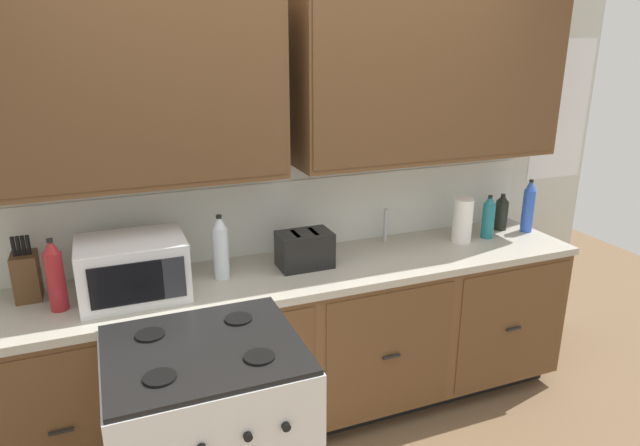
{
  "coord_description": "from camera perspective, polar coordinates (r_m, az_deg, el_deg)",
  "views": [
    {
      "loc": [
        -0.91,
        -2.27,
        2.07
      ],
      "look_at": [
        0.11,
        0.27,
        1.17
      ],
      "focal_mm": 31.6,
      "sensor_mm": 36.0,
      "label": 1
    }
  ],
  "objects": [
    {
      "name": "bottle_red",
      "position": [
        2.73,
        -25.24,
        -4.85
      ],
      "size": [
        0.08,
        0.08,
        0.33
      ],
      "color": "maroon",
      "rests_on": "counter_run"
    },
    {
      "name": "toaster",
      "position": [
        2.96,
        -1.56,
        -2.7
      ],
      "size": [
        0.28,
        0.18,
        0.19
      ],
      "color": "black",
      "rests_on": "counter_run"
    },
    {
      "name": "bottle_teal",
      "position": [
        3.52,
        16.69,
        0.57
      ],
      "size": [
        0.07,
        0.07,
        0.26
      ],
      "color": "#1E707A",
      "rests_on": "counter_run"
    },
    {
      "name": "bottle_blue",
      "position": [
        3.7,
        20.35,
        1.59
      ],
      "size": [
        0.07,
        0.07,
        0.33
      ],
      "color": "blue",
      "rests_on": "counter_run"
    },
    {
      "name": "knife_block",
      "position": [
        2.92,
        -27.58,
        -4.74
      ],
      "size": [
        0.11,
        0.14,
        0.31
      ],
      "color": "#52361E",
      "rests_on": "counter_run"
    },
    {
      "name": "microwave",
      "position": [
        2.75,
        -18.42,
        -4.36
      ],
      "size": [
        0.48,
        0.37,
        0.28
      ],
      "color": "white",
      "rests_on": "counter_run"
    },
    {
      "name": "sink_faucet",
      "position": [
        3.34,
        6.64,
        -0.21
      ],
      "size": [
        0.02,
        0.02,
        0.2
      ],
      "primitive_type": "cylinder",
      "color": "#B2B5BA",
      "rests_on": "counter_run"
    },
    {
      "name": "counter_run",
      "position": [
        3.16,
        -2.01,
        -12.15
      ],
      "size": [
        3.21,
        0.64,
        0.92
      ],
      "color": "black",
      "rests_on": "ground_plane"
    },
    {
      "name": "bottle_dark",
      "position": [
        3.71,
        17.91,
        1.05
      ],
      "size": [
        0.08,
        0.08,
        0.23
      ],
      "color": "black",
      "rests_on": "counter_run"
    },
    {
      "name": "bottle_clear",
      "position": [
        2.84,
        -10.03,
        -2.48
      ],
      "size": [
        0.08,
        0.08,
        0.33
      ],
      "color": "silver",
      "rests_on": "counter_run"
    },
    {
      "name": "paper_towel_roll",
      "position": [
        3.41,
        14.22,
        0.24
      ],
      "size": [
        0.12,
        0.12,
        0.26
      ],
      "primitive_type": "cylinder",
      "color": "white",
      "rests_on": "counter_run"
    },
    {
      "name": "wall_unit",
      "position": [
        2.94,
        -3.58,
        10.16
      ],
      "size": [
        4.38,
        0.4,
        2.45
      ],
      "color": "silver",
      "rests_on": "ground_plane"
    }
  ]
}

